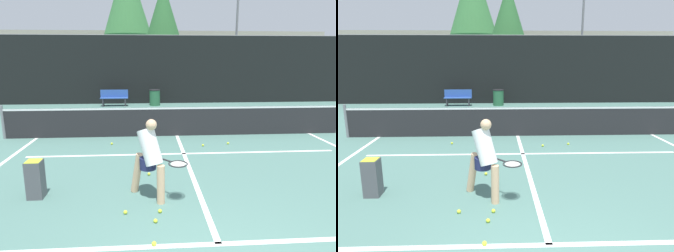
% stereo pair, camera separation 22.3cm
% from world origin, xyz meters
% --- Properties ---
extents(court_baseline_near, '(11.00, 0.10, 0.01)m').
position_xyz_m(court_baseline_near, '(0.00, 1.16, 0.00)').
color(court_baseline_near, white).
rests_on(court_baseline_near, ground).
extents(court_service_line, '(8.25, 0.10, 0.01)m').
position_xyz_m(court_service_line, '(0.00, 5.16, 0.00)').
color(court_service_line, white).
rests_on(court_service_line, ground).
extents(court_center_mark, '(0.10, 5.92, 0.01)m').
position_xyz_m(court_center_mark, '(0.00, 4.11, 0.00)').
color(court_center_mark, white).
rests_on(court_center_mark, ground).
extents(net, '(11.09, 0.09, 1.07)m').
position_xyz_m(net, '(0.00, 7.07, 0.51)').
color(net, slate).
rests_on(net, ground).
extents(fence_back, '(24.00, 0.06, 3.73)m').
position_xyz_m(fence_back, '(0.00, 14.41, 1.86)').
color(fence_back, black).
rests_on(fence_back, ground).
extents(player_practicing, '(1.13, 0.83, 1.49)m').
position_xyz_m(player_practicing, '(-0.92, 2.61, 0.80)').
color(player_practicing, '#DBAD84').
rests_on(player_practicing, ground).
extents(tennis_ball_scattered_1, '(0.07, 0.07, 0.07)m').
position_xyz_m(tennis_ball_scattered_1, '(-0.89, 1.18, 0.03)').
color(tennis_ball_scattered_1, '#D1E033').
rests_on(tennis_ball_scattered_1, ground).
extents(tennis_ball_scattered_3, '(0.07, 0.07, 0.07)m').
position_xyz_m(tennis_ball_scattered_3, '(-0.77, 2.07, 0.03)').
color(tennis_ball_scattered_3, '#D1E033').
rests_on(tennis_ball_scattered_3, ground).
extents(tennis_ball_scattered_5, '(0.07, 0.07, 0.07)m').
position_xyz_m(tennis_ball_scattered_5, '(-0.94, 3.71, 0.03)').
color(tennis_ball_scattered_5, '#D1E033').
rests_on(tennis_ball_scattered_5, ground).
extents(tennis_ball_scattered_6, '(0.07, 0.07, 0.07)m').
position_xyz_m(tennis_ball_scattered_6, '(1.42, 5.96, 0.03)').
color(tennis_ball_scattered_6, '#D1E033').
rests_on(tennis_ball_scattered_6, ground).
extents(tennis_ball_scattered_7, '(0.07, 0.07, 0.07)m').
position_xyz_m(tennis_ball_scattered_7, '(-2.03, 6.15, 0.03)').
color(tennis_ball_scattered_7, '#D1E033').
rests_on(tennis_ball_scattered_7, ground).
extents(tennis_ball_scattered_9, '(0.07, 0.07, 0.07)m').
position_xyz_m(tennis_ball_scattered_9, '(0.64, 5.81, 0.03)').
color(tennis_ball_scattered_9, '#D1E033').
rests_on(tennis_ball_scattered_9, ground).
extents(tennis_ball_scattered_10, '(0.07, 0.07, 0.07)m').
position_xyz_m(tennis_ball_scattered_10, '(-0.86, 1.77, 0.03)').
color(tennis_ball_scattered_10, '#D1E033').
rests_on(tennis_ball_scattered_10, ground).
extents(tennis_ball_scattered_11, '(0.07, 0.07, 0.07)m').
position_xyz_m(tennis_ball_scattered_11, '(-1.34, 2.07, 0.03)').
color(tennis_ball_scattered_11, '#D1E033').
rests_on(tennis_ball_scattered_11, ground).
extents(ball_hopper, '(0.28, 0.28, 0.71)m').
position_xyz_m(ball_hopper, '(-3.01, 2.79, 0.37)').
color(ball_hopper, '#4C4C51').
rests_on(ball_hopper, ground).
extents(courtside_bench, '(1.46, 0.41, 0.86)m').
position_xyz_m(courtside_bench, '(-2.71, 13.52, 0.46)').
color(courtside_bench, '#2D519E').
rests_on(courtside_bench, ground).
extents(trash_bin, '(0.59, 0.59, 0.85)m').
position_xyz_m(trash_bin, '(-0.56, 13.59, 0.43)').
color(trash_bin, '#28603D').
rests_on(trash_bin, ground).
extents(parked_car, '(1.90, 4.04, 1.32)m').
position_xyz_m(parked_car, '(2.46, 16.90, 0.56)').
color(parked_car, '#B7B7BC').
rests_on(parked_car, ground).
extents(floodlight_mast, '(1.10, 0.24, 9.81)m').
position_xyz_m(floodlight_mast, '(5.57, 19.83, 6.11)').
color(floodlight_mast, slate).
rests_on(floodlight_mast, ground).
extents(tree_mid, '(2.79, 2.79, 7.45)m').
position_xyz_m(tree_mid, '(0.18, 18.68, 5.25)').
color(tree_mid, brown).
rests_on(tree_mid, ground).
extents(building_far, '(36.00, 2.40, 5.25)m').
position_xyz_m(building_far, '(0.00, 30.81, 2.62)').
color(building_far, gray).
rests_on(building_far, ground).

